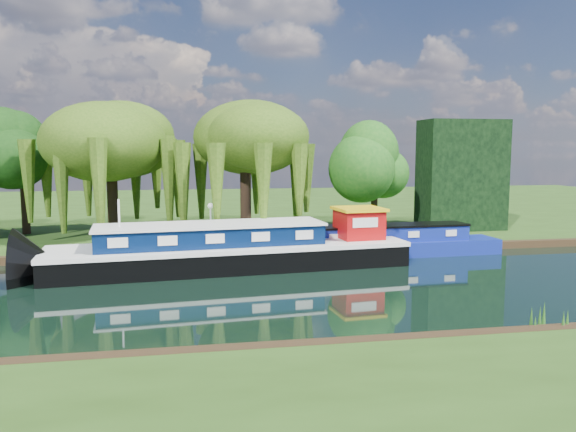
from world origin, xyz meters
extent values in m
plane|color=black|center=(0.00, 0.00, 0.00)|extent=(120.00, 120.00, 0.00)
cube|color=#213D10|center=(0.00, 34.00, 0.23)|extent=(120.00, 52.00, 0.45)
cube|color=black|center=(1.32, 5.11, 0.47)|extent=(19.11, 5.92, 1.25)
cube|color=silver|center=(1.32, 5.11, 1.20)|extent=(19.22, 6.01, 0.23)
cube|color=#05173D|center=(0.28, 5.01, 1.82)|extent=(11.88, 4.09, 0.99)
cube|color=silver|center=(0.28, 5.01, 2.38)|extent=(12.11, 4.31, 0.13)
cube|color=#9B0B0C|center=(8.60, 5.80, 2.11)|extent=(2.50, 2.50, 1.57)
cube|color=gold|center=(8.60, 5.80, 2.98)|extent=(2.79, 2.79, 0.17)
cylinder|color=silver|center=(-4.29, 4.58, 2.58)|extent=(0.10, 0.10, 2.51)
cube|color=navy|center=(10.84, 7.04, 0.38)|extent=(13.84, 2.90, 1.03)
cube|color=navy|center=(10.84, 7.04, 1.32)|extent=(9.69, 2.15, 0.86)
cube|color=black|center=(10.84, 7.04, 1.81)|extent=(9.81, 2.27, 0.11)
cube|color=silver|center=(7.28, 6.00, 1.37)|extent=(0.69, 0.09, 0.37)
cube|color=silver|center=(9.68, 6.11, 1.37)|extent=(0.69, 0.09, 0.37)
cube|color=silver|center=(12.09, 6.21, 1.37)|extent=(0.69, 0.09, 0.37)
cube|color=silver|center=(14.49, 6.32, 1.37)|extent=(0.69, 0.09, 0.37)
imported|color=silver|center=(13.37, 7.30, 0.00)|extent=(2.38, 2.13, 1.14)
cylinder|color=black|center=(-5.74, 13.88, 2.99)|extent=(0.66, 0.66, 5.09)
ellipsoid|color=#2C4E10|center=(-5.74, 13.88, 6.67)|extent=(7.10, 7.10, 4.59)
cylinder|color=black|center=(2.78, 11.31, 2.90)|extent=(0.69, 0.69, 4.90)
ellipsoid|color=#2C4E10|center=(2.78, 11.31, 6.44)|extent=(6.70, 6.70, 4.33)
cylinder|color=black|center=(-11.98, 16.97, 3.48)|extent=(0.51, 0.51, 6.06)
ellipsoid|color=black|center=(-11.98, 16.97, 5.96)|extent=(4.85, 4.85, 4.85)
cylinder|color=black|center=(11.86, 12.66, 3.01)|extent=(0.43, 0.43, 5.12)
ellipsoid|color=#154E13|center=(11.86, 12.66, 5.10)|extent=(4.09, 4.09, 4.09)
cube|color=black|center=(19.00, 14.00, 4.45)|extent=(6.00, 3.00, 8.00)
cylinder|color=silver|center=(0.50, 10.50, 1.55)|extent=(0.10, 0.10, 2.20)
sphere|color=white|center=(0.50, 10.50, 2.83)|extent=(0.36, 0.36, 0.36)
cylinder|color=silver|center=(-10.00, 8.40, 0.95)|extent=(0.16, 0.16, 1.00)
cylinder|color=silver|center=(-4.00, 8.40, 0.95)|extent=(0.16, 0.16, 1.00)
cylinder|color=silver|center=(3.00, 8.40, 0.95)|extent=(0.16, 0.16, 1.00)
cylinder|color=silver|center=(9.00, 8.40, 0.95)|extent=(0.16, 0.16, 1.00)
cone|color=#215316|center=(11.00, -7.70, 0.55)|extent=(1.20, 1.20, 1.10)
camera|label=1|loc=(-0.91, -24.36, 6.27)|focal=35.00mm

